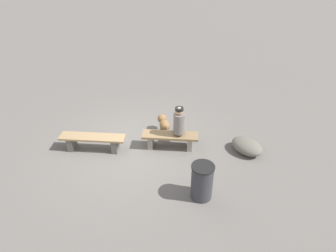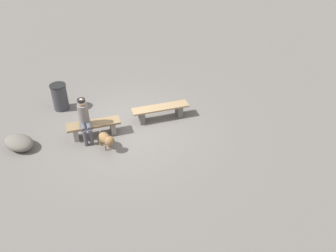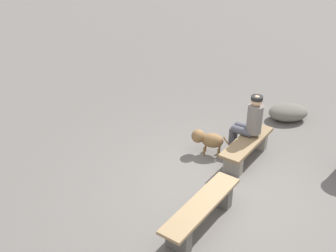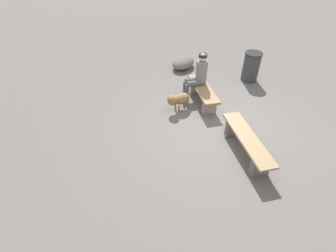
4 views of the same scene
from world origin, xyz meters
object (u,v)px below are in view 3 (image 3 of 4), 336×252
(bench_right, at_px, (247,146))
(boulder, at_px, (288,112))
(dog, at_px, (207,139))
(bench_left, at_px, (201,211))
(seated_person, at_px, (250,121))

(bench_right, xyz_separation_m, boulder, (2.11, -0.20, -0.12))
(dog, distance_m, boulder, 2.50)
(bench_left, height_order, seated_person, seated_person)
(bench_left, distance_m, boulder, 4.26)
(bench_right, xyz_separation_m, dog, (-0.19, 0.76, 0.03))
(bench_right, distance_m, seated_person, 0.50)
(bench_right, height_order, boulder, bench_right)
(seated_person, height_order, boulder, seated_person)
(bench_right, distance_m, dog, 0.79)
(bench_left, distance_m, bench_right, 2.14)
(seated_person, bearing_deg, bench_right, -160.30)
(bench_left, xyz_separation_m, dog, (1.95, 0.85, 0.04))
(bench_right, bearing_deg, bench_left, -172.95)
(seated_person, xyz_separation_m, boulder, (1.87, -0.28, -0.55))
(dog, height_order, boulder, dog)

